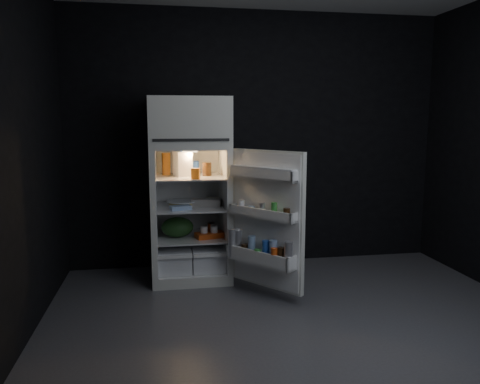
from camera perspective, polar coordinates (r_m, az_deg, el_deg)
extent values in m
cube|color=#545459|center=(3.76, 7.48, -15.94)|extent=(4.00, 3.40, 0.00)
cube|color=black|center=(5.07, 2.08, 6.33)|extent=(4.00, 0.00, 2.70)
cube|color=black|center=(1.88, 23.77, 1.32)|extent=(4.00, 0.00, 2.70)
cube|color=black|center=(3.40, -26.25, 4.20)|extent=(0.00, 3.40, 2.70)
cube|color=silver|center=(4.81, -5.98, -9.65)|extent=(0.76, 0.70, 0.10)
cube|color=silver|center=(4.64, -10.49, -2.14)|extent=(0.05, 0.70, 1.20)
cube|color=silver|center=(4.68, -1.77, -1.89)|extent=(0.05, 0.70, 1.20)
cube|color=white|center=(4.97, -6.35, -1.32)|extent=(0.66, 0.05, 1.20)
cube|color=silver|center=(4.57, -6.24, 5.76)|extent=(0.76, 0.70, 0.06)
cube|color=silver|center=(4.56, -6.29, 8.77)|extent=(0.76, 0.70, 0.42)
cube|color=black|center=(4.21, -5.95, 6.32)|extent=(0.68, 0.01, 0.02)
cube|color=white|center=(4.61, -10.14, -2.19)|extent=(0.01, 0.65, 1.20)
cube|color=white|center=(4.65, -2.08, -1.96)|extent=(0.01, 0.65, 1.20)
cube|color=white|center=(4.55, -6.21, 5.32)|extent=(0.66, 0.65, 0.01)
cube|color=white|center=(4.77, -5.97, -9.13)|extent=(0.66, 0.65, 0.01)
cube|color=white|center=(4.57, -6.16, 1.86)|extent=(0.65, 0.63, 0.01)
cube|color=white|center=(4.62, -6.09, -1.84)|extent=(0.65, 0.63, 0.01)
cube|color=white|center=(4.68, -6.03, -5.44)|extent=(0.65, 0.63, 0.01)
cube|color=white|center=(4.75, -8.02, -7.79)|extent=(0.32, 0.59, 0.22)
cube|color=white|center=(4.77, -4.01, -7.65)|extent=(0.32, 0.59, 0.22)
cube|color=white|center=(4.41, -7.91, -7.86)|extent=(0.32, 0.02, 0.03)
cube|color=white|center=(4.43, -3.60, -7.71)|extent=(0.32, 0.02, 0.03)
cube|color=#FFE5B2|center=(4.50, -6.17, 5.01)|extent=(0.14, 0.14, 0.02)
cube|color=silver|center=(4.12, 3.36, -3.37)|extent=(0.52, 0.62, 1.22)
cube|color=white|center=(4.10, 3.12, -3.44)|extent=(0.46, 0.56, 1.18)
cube|color=white|center=(4.01, 2.79, 1.64)|extent=(0.50, 0.59, 0.02)
cube|color=white|center=(3.98, 2.48, 2.14)|extent=(0.44, 0.54, 0.10)
cube|color=white|center=(3.81, 6.68, 1.79)|extent=(0.08, 0.07, 0.10)
cube|color=white|center=(4.22, -0.72, 2.53)|extent=(0.08, 0.07, 0.10)
cube|color=white|center=(4.06, 2.71, -3.06)|extent=(0.50, 0.59, 0.02)
cube|color=white|center=(4.02, 2.36, -2.68)|extent=(0.44, 0.54, 0.09)
cube|color=white|center=(3.86, 6.55, -3.22)|extent=(0.09, 0.08, 0.09)
cube|color=white|center=(4.26, -0.75, -2.01)|extent=(0.09, 0.08, 0.09)
cube|color=white|center=(4.15, 2.50, -8.59)|extent=(0.54, 0.62, 0.02)
cube|color=white|center=(4.09, 1.97, -8.06)|extent=(0.44, 0.54, 0.13)
cube|color=white|center=(3.94, 6.28, -8.75)|extent=(0.12, 0.10, 0.13)
cube|color=white|center=(4.34, -0.92, -7.05)|extent=(0.12, 0.10, 0.13)
cube|color=white|center=(4.00, 2.80, 2.95)|extent=(0.48, 0.57, 0.02)
cylinder|color=silver|center=(3.98, 3.25, 2.33)|extent=(0.08, 0.08, 0.08)
cylinder|color=black|center=(4.12, 0.83, 2.61)|extent=(0.08, 0.08, 0.09)
cylinder|color=black|center=(3.89, 5.71, -2.71)|extent=(0.08, 0.08, 0.10)
cylinder|color=#338C33|center=(3.97, 4.19, -2.23)|extent=(0.07, 0.07, 0.13)
cylinder|color=silver|center=(4.05, 2.72, -2.12)|extent=(0.08, 0.08, 0.12)
cylinder|color=#7D9AC1|center=(4.13, 1.41, -2.22)|extent=(0.08, 0.08, 0.07)
cylinder|color=white|center=(4.20, 0.16, -1.75)|extent=(0.08, 0.08, 0.11)
cylinder|color=silver|center=(3.94, 5.94, -7.67)|extent=(0.11, 0.11, 0.23)
cylinder|color=black|center=(3.99, 4.99, -7.90)|extent=(0.08, 0.08, 0.17)
cylinder|color=#7D9AC1|center=(4.03, 4.07, -7.38)|extent=(0.10, 0.10, 0.21)
cylinder|color=blue|center=(4.08, 3.17, -7.28)|extent=(0.09, 0.09, 0.20)
cylinder|color=#7D9AC1|center=(4.17, 1.43, -6.80)|extent=(0.10, 0.10, 0.21)
cylinder|color=black|center=(4.24, 0.59, -7.19)|extent=(0.09, 0.09, 0.12)
cylinder|color=silver|center=(4.27, -0.22, -6.23)|extent=(0.10, 0.10, 0.24)
cylinder|color=#BF4010|center=(3.98, 4.17, -7.96)|extent=(0.08, 0.08, 0.16)
cylinder|color=#338C33|center=(4.10, 2.15, -7.79)|extent=(0.08, 0.08, 0.12)
cylinder|color=silver|center=(4.19, 0.65, -7.57)|extent=(0.08, 0.08, 0.10)
cylinder|color=silver|center=(4.27, -0.99, -6.17)|extent=(0.10, 0.10, 0.25)
cylinder|color=white|center=(4.24, -0.23, -4.65)|extent=(0.05, 0.05, 0.02)
cube|color=white|center=(4.56, -7.00, 3.42)|extent=(0.19, 0.19, 0.24)
cylinder|color=blue|center=(4.62, -5.66, 2.89)|extent=(0.12, 0.12, 0.14)
cylinder|color=black|center=(4.57, -4.06, 2.78)|extent=(0.11, 0.11, 0.13)
cylinder|color=#C76C1F|center=(4.68, -8.98, 3.39)|extent=(0.10, 0.10, 0.22)
cube|color=orange|center=(4.34, -5.43, 2.25)|extent=(0.09, 0.08, 0.10)
cube|color=#9A948C|center=(4.61, -4.11, -1.31)|extent=(0.31, 0.19, 0.07)
cylinder|color=tan|center=(4.68, -7.02, -1.38)|extent=(0.31, 0.31, 0.04)
cube|color=#7D9AC1|center=(4.45, -7.25, -1.91)|extent=(0.21, 0.14, 0.04)
cube|color=beige|center=(4.82, -3.33, -0.97)|extent=(0.15, 0.13, 0.05)
ellipsoid|color=#193815|center=(4.65, -7.64, -4.27)|extent=(0.35, 0.31, 0.20)
cube|color=#BF4010|center=(4.61, -3.66, -5.26)|extent=(0.31, 0.21, 0.05)
cylinder|color=#BF4010|center=(4.84, -3.58, -4.33)|extent=(0.07, 0.07, 0.09)
cylinder|color=silver|center=(4.84, -3.53, -4.33)|extent=(0.08, 0.08, 0.09)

